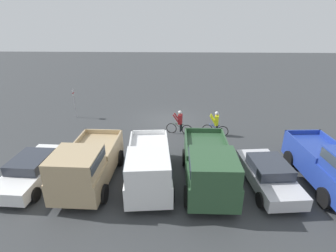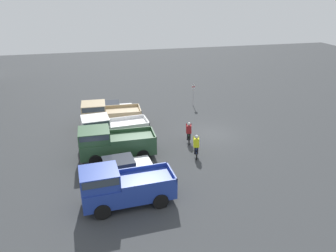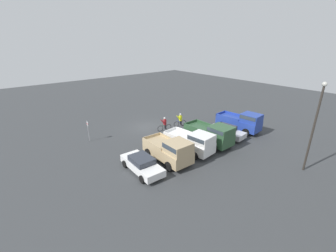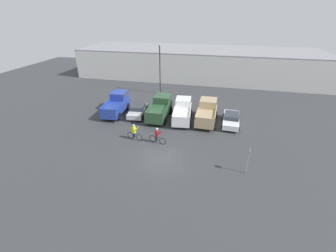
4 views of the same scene
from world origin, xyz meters
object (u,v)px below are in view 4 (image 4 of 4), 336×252
Objects in this scene: pickup_truck_2 at (183,110)px; sedan_1 at (231,119)px; pickup_truck_3 at (207,112)px; cyclist_0 at (157,136)px; lamppost at (160,66)px; sedan_0 at (138,110)px; cyclist_1 at (134,132)px; pickup_truck_0 at (117,104)px; fire_lane_sign at (248,159)px; pickup_truck_1 at (160,107)px.

sedan_1 is (5.64, -0.22, -0.44)m from pickup_truck_2.
pickup_truck_3 reaches higher than cyclist_0.
lamppost reaches higher than pickup_truck_2.
cyclist_1 is at bearing -73.68° from sedan_0.
lamppost is at bearing 67.55° from pickup_truck_0.
fire_lane_sign is at bearing -83.09° from sedan_1.
cyclist_0 is at bearing -76.41° from lamppost.
cyclist_1 is at bearing -52.46° from pickup_truck_0.
pickup_truck_3 is at bearing -46.60° from lamppost.
pickup_truck_0 is at bearing 179.13° from sedan_1.
lamppost reaches higher than pickup_truck_1.
pickup_truck_2 is at bearing 0.06° from pickup_truck_0.
sedan_1 is at bearing -2.25° from pickup_truck_2.
pickup_truck_0 is 8.39m from pickup_truck_2.
pickup_truck_3 is 2.89× the size of cyclist_1.
pickup_truck_1 is 3.05× the size of cyclist_1.
pickup_truck_0 is 0.71× the size of lamppost.
sedan_0 is 2.49× the size of cyclist_0.
pickup_truck_0 is 7.39m from cyclist_1.
fire_lane_sign is at bearing -19.31° from cyclist_0.
sedan_0 is at bearing -178.38° from pickup_truck_2.
pickup_truck_2 is 3.04× the size of cyclist_1.
pickup_truck_2 is at bearing 76.23° from cyclist_0.
sedan_1 is at bearing 96.91° from fire_lane_sign.
sedan_1 is at bearing 39.14° from cyclist_0.
cyclist_1 is (4.50, -5.86, -0.38)m from pickup_truck_0.
lamppost is (-3.47, 14.34, 3.48)m from cyclist_0.
pickup_truck_1 is 1.17× the size of sedan_1.
pickup_truck_3 is 2.85m from sedan_1.
pickup_truck_0 reaches higher than sedan_0.
pickup_truck_1 reaches higher than cyclist_0.
pickup_truck_0 is at bearing -179.48° from pickup_truck_3.
pickup_truck_2 is (5.56, 0.16, 0.44)m from sedan_0.
pickup_truck_2 is at bearing 1.62° from sedan_0.
cyclist_1 is (-3.89, -5.86, -0.28)m from pickup_truck_2.
cyclist_0 reaches higher than sedan_1.
cyclist_0 is at bearing -103.77° from pickup_truck_2.
fire_lane_sign is (15.08, -8.86, 0.17)m from pickup_truck_0.
lamppost is (-2.18, 8.27, 3.10)m from pickup_truck_1.
lamppost reaches higher than cyclist_1.
cyclist_1 is at bearing -123.55° from pickup_truck_2.
pickup_truck_1 reaches higher than pickup_truck_3.
sedan_1 is 8.74m from fire_lane_sign.
cyclist_0 is 8.67m from fire_lane_sign.
pickup_truck_2 is 1.05× the size of pickup_truck_3.
sedan_0 is at bearing 144.57° from fire_lane_sign.
lamppost is at bearing 104.77° from pickup_truck_1.
sedan_0 is 5.58m from pickup_truck_2.
pickup_truck_0 reaches higher than sedan_1.
lamppost is at bearing 85.84° from sedan_0.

